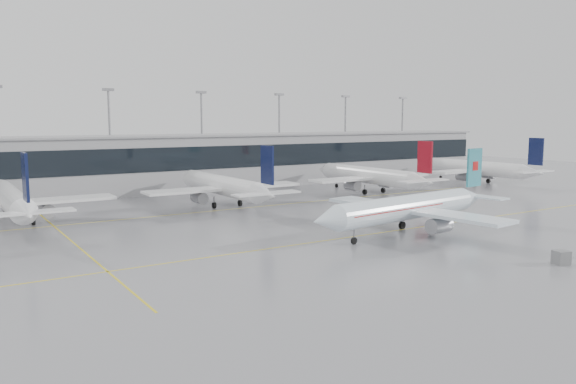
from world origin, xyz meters
TOP-DOWN VIEW (x-y plane):
  - ground at (0.00, 0.00)m, footprint 320.00×320.00m
  - taxi_line_main at (0.00, 0.00)m, footprint 120.00×0.25m
  - taxi_line_north at (0.00, 30.00)m, footprint 120.00×0.25m
  - taxi_line_cross at (-30.00, 15.00)m, footprint 0.25×60.00m
  - terminal at (0.00, 62.00)m, footprint 180.00×15.00m
  - terminal_glass at (0.00, 54.45)m, footprint 180.00×0.20m
  - terminal_roof at (0.00, 62.00)m, footprint 182.00×16.00m
  - light_masts at (0.00, 68.00)m, footprint 156.40×1.00m
  - air_canada_jet at (11.39, -2.31)m, footprint 36.24×29.08m
  - parked_jet_b at (-35.00, 33.69)m, footprint 29.64×36.96m
  - parked_jet_c at (-0.00, 33.69)m, footprint 29.64×36.96m
  - parked_jet_d at (35.00, 33.69)m, footprint 29.64×36.96m
  - parked_jet_e at (70.00, 33.69)m, footprint 29.64×36.96m
  - gse_unit at (12.66, -23.75)m, footprint 1.84×1.76m

SIDE VIEW (x-z plane):
  - ground at x=0.00m, z-range 0.00..0.00m
  - taxi_line_main at x=0.00m, z-range 0.00..0.01m
  - taxi_line_north at x=0.00m, z-range 0.00..0.01m
  - taxi_line_cross at x=-30.00m, z-range 0.00..0.01m
  - gse_unit at x=12.66m, z-range 0.00..1.54m
  - air_canada_jet at x=11.39m, z-range -2.08..9.26m
  - parked_jet_b at x=-35.00m, z-range -2.15..9.57m
  - parked_jet_c at x=0.00m, z-range -2.15..9.57m
  - parked_jet_d at x=35.00m, z-range -2.15..9.57m
  - parked_jet_e at x=70.00m, z-range -2.15..9.57m
  - terminal at x=0.00m, z-range 0.00..12.00m
  - terminal_glass at x=0.00m, z-range 5.00..10.00m
  - terminal_roof at x=0.00m, z-range 12.00..12.40m
  - light_masts at x=0.00m, z-range 2.04..24.64m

